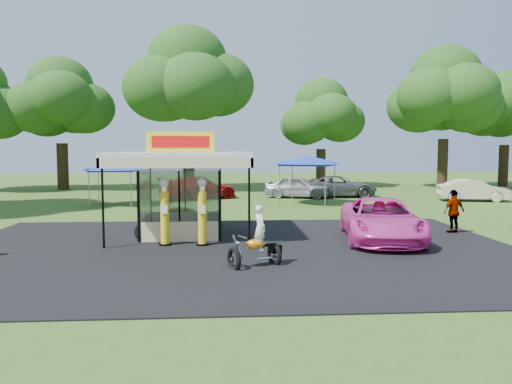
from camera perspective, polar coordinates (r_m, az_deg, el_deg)
ground at (r=15.50m, az=-2.35°, el=-8.12°), size 120.00×120.00×0.00m
asphalt_apron at (r=17.45m, az=-2.52°, el=-6.58°), size 20.00×14.00×0.04m
gas_station_kiosk at (r=20.23m, az=-8.41°, el=-0.00°), size 5.40×5.40×4.18m
gas_pump_left at (r=18.24m, az=-10.38°, el=-2.45°), size 0.46×0.46×2.47m
gas_pump_right at (r=18.04m, az=-6.16°, el=-2.46°), size 0.46×0.46×2.48m
motorcycle at (r=14.87m, az=0.24°, el=-5.74°), size 1.68×1.30×1.92m
spare_tires at (r=19.57m, az=-12.66°, el=-4.49°), size 0.82×0.51×0.69m
kiosk_car at (r=22.55m, az=-7.92°, el=-2.82°), size 2.82×1.13×0.96m
pink_sedan at (r=19.56m, az=14.12°, el=-3.11°), size 3.61×6.23×1.63m
spectator_east_b at (r=22.24m, az=21.67°, el=-2.10°), size 1.16×0.78×1.83m
bg_car_b at (r=35.16m, az=-6.58°, el=0.47°), size 5.89×4.62×1.59m
bg_car_c at (r=36.04m, az=4.79°, el=0.59°), size 5.04×3.29×1.59m
bg_car_d at (r=37.12m, az=9.39°, el=0.64°), size 5.70×2.82×1.56m
bg_car_e at (r=36.69m, az=23.54°, el=0.20°), size 4.77×2.49×1.50m
tent_west at (r=32.29m, az=-15.97°, el=2.80°), size 3.82×3.82×2.67m
tent_east at (r=31.87m, az=5.97°, el=3.63°), size 4.43×4.43×3.10m
oak_far_b at (r=46.58m, az=-21.41°, el=9.02°), size 9.35×9.35×11.15m
oak_far_c at (r=43.65m, az=-7.81°, el=11.63°), size 11.55×11.55×13.62m
oak_far_d at (r=46.99m, az=7.48°, el=8.23°), size 8.25×8.25×9.82m
oak_far_e at (r=47.25m, az=20.75°, el=9.84°), size 10.29×10.29×12.25m
oak_far_f at (r=52.80m, az=26.63°, el=8.02°), size 8.85×8.85×10.66m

